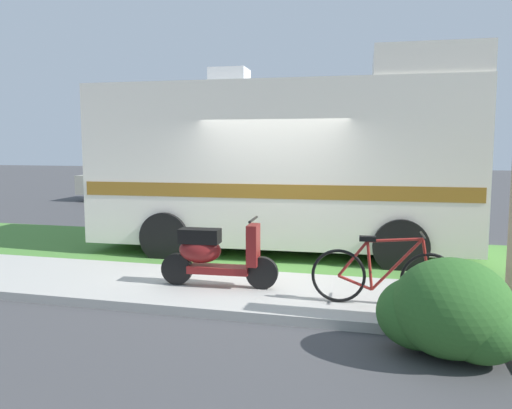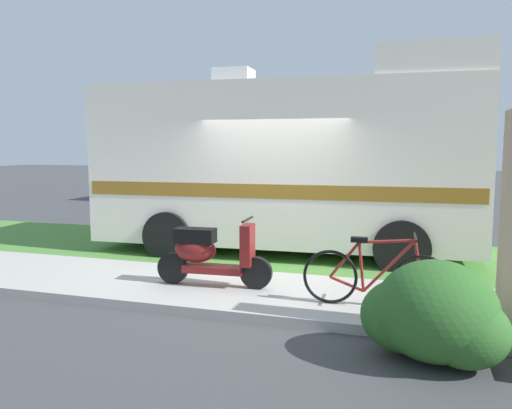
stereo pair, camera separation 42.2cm
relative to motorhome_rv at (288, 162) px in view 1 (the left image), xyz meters
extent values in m
plane|color=#424244|center=(0.00, -1.77, -1.75)|extent=(80.00, 80.00, 0.00)
cube|color=#ADAAA3|center=(0.00, -2.97, -1.69)|extent=(24.00, 2.00, 0.12)
cube|color=#4C8438|center=(0.00, -0.27, -1.71)|extent=(24.00, 3.40, 0.08)
cube|color=silver|center=(-0.10, 0.00, -0.02)|extent=(6.98, 2.84, 2.86)
cube|color=silver|center=(2.43, 0.11, 1.66)|extent=(1.90, 2.49, 0.50)
cube|color=#8C601E|center=(-0.10, 0.00, -0.45)|extent=(6.85, 2.85, 0.24)
cube|color=black|center=(3.31, 0.15, 0.48)|extent=(0.17, 2.16, 0.90)
cube|color=silver|center=(-1.14, -0.05, 1.59)|extent=(0.73, 0.63, 0.36)
cylinder|color=black|center=(1.97, 1.31, -1.30)|extent=(0.91, 0.32, 0.90)
cylinder|color=black|center=(2.08, -1.13, -1.30)|extent=(0.91, 0.32, 0.90)
cylinder|color=black|center=(-2.05, 1.13, -1.30)|extent=(0.91, 0.32, 0.90)
cylinder|color=black|center=(-1.94, -1.31, -1.30)|extent=(0.91, 0.32, 0.90)
cylinder|color=black|center=(0.23, -2.95, -1.41)|extent=(0.45, 0.13, 0.44)
cylinder|color=black|center=(-0.98, -3.03, -1.41)|extent=(0.45, 0.13, 0.44)
cube|color=maroon|center=(-0.38, -2.99, -1.39)|extent=(0.87, 0.33, 0.10)
cube|color=black|center=(-0.64, -3.01, -0.93)|extent=(0.58, 0.30, 0.20)
ellipsoid|color=maroon|center=(-0.64, -3.01, -1.13)|extent=(0.62, 0.34, 0.36)
cube|color=maroon|center=(0.11, -2.96, -1.03)|extent=(0.16, 0.33, 0.56)
cylinder|color=black|center=(0.11, -2.96, -0.68)|extent=(0.07, 0.50, 0.04)
sphere|color=white|center=(0.11, -2.96, -0.85)|extent=(0.12, 0.12, 0.12)
torus|color=black|center=(2.36, -3.26, -1.29)|extent=(0.67, 0.07, 0.67)
torus|color=black|center=(1.29, -3.30, -1.29)|extent=(0.67, 0.07, 0.67)
cylinder|color=maroon|center=(1.99, -3.27, -1.12)|extent=(0.61, 0.06, 0.68)
cylinder|color=maroon|center=(1.66, -3.29, -1.14)|extent=(0.10, 0.04, 0.61)
cylinder|color=maroon|center=(1.95, -3.27, -0.82)|extent=(0.65, 0.06, 0.09)
cylinder|color=maroon|center=(1.49, -3.29, -1.37)|extent=(0.42, 0.05, 0.18)
cylinder|color=maroon|center=(1.46, -3.30, -1.07)|extent=(0.37, 0.05, 0.47)
cylinder|color=maroon|center=(2.32, -3.26, -1.04)|extent=(0.12, 0.04, 0.51)
cube|color=black|center=(1.63, -3.29, -0.81)|extent=(0.20, 0.11, 0.06)
cylinder|color=black|center=(2.27, -3.26, -0.75)|extent=(0.05, 0.52, 0.03)
cube|color=#B7B29E|center=(-0.55, 4.29, -0.69)|extent=(2.44, 2.11, 1.55)
cube|color=black|center=(-0.55, 4.29, -0.22)|extent=(2.32, 2.12, 0.44)
cube|color=#B7B29E|center=(-3.09, 4.48, -1.13)|extent=(2.95, 2.14, 0.69)
cylinder|color=black|center=(-0.30, 5.20, -1.37)|extent=(0.78, 0.30, 0.76)
cylinder|color=black|center=(-0.44, 3.35, -1.37)|extent=(0.78, 0.30, 0.76)
cylinder|color=black|center=(-3.36, 5.43, -1.37)|extent=(0.78, 0.30, 0.76)
cylinder|color=black|center=(-3.49, 3.57, -1.37)|extent=(0.78, 0.30, 0.76)
cube|color=#B7B29E|center=(-5.40, 8.10, -0.69)|extent=(2.43, 2.05, 1.55)
cube|color=black|center=(-5.40, 8.10, -0.22)|extent=(2.32, 2.07, 0.44)
cube|color=#B7B29E|center=(-7.98, 7.96, -1.12)|extent=(2.95, 2.08, 0.70)
cylinder|color=black|center=(-5.27, 9.03, -1.37)|extent=(0.77, 0.28, 0.76)
cylinder|color=black|center=(-5.17, 7.19, -1.37)|extent=(0.77, 0.28, 0.76)
cylinder|color=black|center=(-8.37, 8.86, -1.37)|extent=(0.77, 0.28, 0.76)
cylinder|color=black|center=(-8.27, 7.02, -1.37)|extent=(0.77, 0.28, 0.76)
ellipsoid|color=#2D6026|center=(2.48, -4.47, -1.24)|extent=(1.14, 1.02, 0.97)
ellipsoid|color=#2D6026|center=(2.19, -4.36, -1.35)|extent=(0.85, 0.77, 0.72)
ellipsoid|color=#2D6026|center=(2.73, -4.56, -1.38)|extent=(0.80, 0.72, 0.68)
camera|label=1|loc=(1.85, -9.52, 0.30)|focal=35.71mm
camera|label=2|loc=(2.26, -9.41, 0.30)|focal=35.71mm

